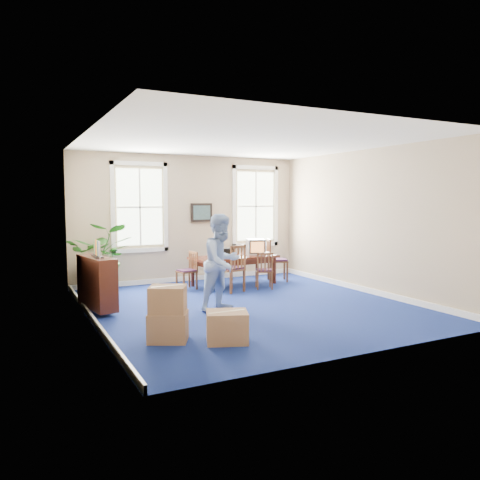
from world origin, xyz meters
name	(u,v)px	position (x,y,z in m)	size (l,w,h in m)	color
floor	(249,306)	(0.00, 0.00, 0.00)	(6.50, 6.50, 0.00)	navy
ceiling	(249,141)	(0.00, 0.00, 3.20)	(6.50, 6.50, 0.00)	white
wall_back	(190,219)	(0.00, 3.25, 1.60)	(6.50, 6.50, 0.00)	tan
wall_front	(364,237)	(0.00, -3.25, 1.60)	(6.50, 6.50, 0.00)	tan
wall_left	(89,229)	(-3.00, 0.00, 1.60)	(6.50, 6.50, 0.00)	tan
wall_right	(368,221)	(3.00, 0.00, 1.60)	(6.50, 6.50, 0.00)	tan
baseboard_back	(191,278)	(0.00, 3.22, 0.06)	(6.00, 0.04, 0.12)	white
baseboard_left	(93,320)	(-2.97, 0.00, 0.06)	(0.04, 6.50, 0.12)	white
baseboard_right	(365,290)	(2.97, 0.00, 0.06)	(0.04, 6.50, 0.12)	white
window_left	(140,207)	(-1.30, 3.23, 1.90)	(1.40, 0.12, 2.20)	white
window_right	(255,206)	(1.90, 3.23, 1.90)	(1.40, 0.12, 2.20)	white
wall_picture	(202,213)	(0.30, 3.20, 1.75)	(0.58, 0.06, 0.48)	black
conference_table	(234,270)	(0.73, 2.15, 0.36)	(2.09, 0.95, 0.71)	#461C11
crt_tv	(256,247)	(1.34, 2.20, 0.91)	(0.43, 0.47, 0.39)	#B7B7BC
game_console	(266,253)	(1.63, 2.15, 0.74)	(0.16, 0.21, 0.05)	white
equipment_bag	(225,252)	(0.49, 2.20, 0.81)	(0.40, 0.26, 0.20)	black
chair_near_left	(231,268)	(0.30, 1.44, 0.54)	(0.48, 0.48, 1.07)	brown
chair_near_right	(264,270)	(1.15, 1.44, 0.43)	(0.39, 0.39, 0.86)	brown
chair_end_left	(187,271)	(-0.51, 2.15, 0.44)	(0.39, 0.39, 0.88)	brown
chair_end_right	(278,260)	(1.96, 2.15, 0.54)	(0.49, 0.49, 1.08)	brown
man	(222,262)	(-0.62, -0.07, 0.91)	(0.89, 0.69, 1.82)	#89A7D9
credenza	(97,286)	(-2.75, 0.87, 0.48)	(0.35, 1.22, 0.96)	#461C11
brochure_rack	(97,252)	(-2.73, 0.87, 1.13)	(0.13, 0.75, 0.33)	#99999E
potted_plant	(102,258)	(-2.33, 2.66, 0.79)	(1.42, 1.23, 1.58)	#1E4F14
cardboard_boxes	(179,309)	(-1.93, -1.39, 0.43)	(1.52, 1.52, 0.87)	#9C714D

